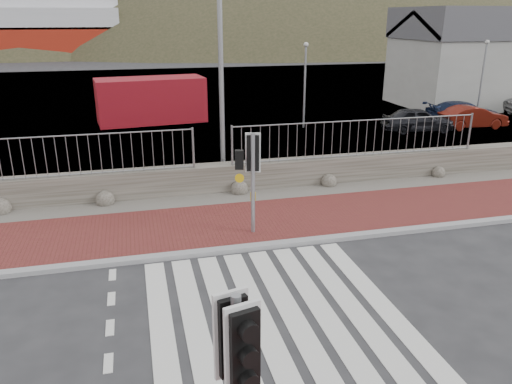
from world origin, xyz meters
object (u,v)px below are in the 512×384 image
object	(u,v)px
traffic_signal_far	(251,162)
streetlight	(225,27)
traffic_signal_near	(237,359)
car_c	(463,113)
car_b	(473,117)
car_a	(418,120)
shipping_container	(151,100)

from	to	relation	value
traffic_signal_far	streetlight	distance (m)	5.27
traffic_signal_near	car_c	distance (m)	24.03
traffic_signal_far	streetlight	bearing A→B (deg)	-78.04
car_b	car_c	size ratio (longest dim) A/B	0.85
traffic_signal_far	car_c	size ratio (longest dim) A/B	0.67
traffic_signal_far	car_c	distance (m)	17.69
car_a	car_b	bearing A→B (deg)	-80.79
traffic_signal_near	shipping_container	distance (m)	22.53
shipping_container	car_c	xyz separation A→B (m)	(15.59, -4.42, -0.57)
traffic_signal_near	car_a	size ratio (longest dim) A/B	0.80
shipping_container	streetlight	bearing A→B (deg)	-86.79
traffic_signal_far	car_c	xyz separation A→B (m)	(13.87, 10.91, -1.36)
streetlight	shipping_container	size ratio (longest dim) A/B	1.62
traffic_signal_near	streetlight	distance (m)	12.06
traffic_signal_near	traffic_signal_far	size ratio (longest dim) A/B	1.02
car_a	shipping_container	bearing A→B (deg)	74.35
traffic_signal_near	traffic_signal_far	distance (m)	7.43
traffic_signal_near	streetlight	world-z (taller)	streetlight
shipping_container	car_c	distance (m)	16.22
streetlight	shipping_container	distance (m)	11.84
streetlight	car_a	size ratio (longest dim) A/B	2.62
traffic_signal_far	shipping_container	size ratio (longest dim) A/B	0.48
streetlight	car_c	xyz separation A→B (m)	(13.66, 6.62, -4.41)
traffic_signal_far	car_c	bearing A→B (deg)	-127.14
traffic_signal_far	car_b	distance (m)	16.93
shipping_container	car_a	world-z (taller)	shipping_container
streetlight	car_a	world-z (taller)	streetlight
car_a	car_b	distance (m)	3.08
traffic_signal_far	car_a	distance (m)	14.52
car_b	car_a	bearing A→B (deg)	92.51
car_a	car_c	xyz separation A→B (m)	(3.27, 1.07, -0.00)
traffic_signal_near	car_a	bearing A→B (deg)	40.14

